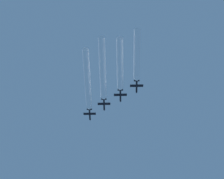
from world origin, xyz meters
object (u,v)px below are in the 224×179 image
(jet_second_echelon, at_px, (104,105))
(jet_third_echelon, at_px, (120,96))
(jet_fourth_echelon, at_px, (137,87))
(jet_lead, at_px, (90,115))

(jet_second_echelon, xyz_separation_m, jet_third_echelon, (10.61, -8.74, -1.55))
(jet_second_echelon, xyz_separation_m, jet_fourth_echelon, (20.68, -17.33, -3.22))
(jet_third_echelon, height_order, jet_fourth_echelon, jet_third_echelon)
(jet_lead, bearing_deg, jet_fourth_echelon, -41.40)
(jet_fourth_echelon, bearing_deg, jet_third_echelon, 139.53)
(jet_fourth_echelon, bearing_deg, jet_lead, 138.60)
(jet_lead, relative_size, jet_third_echelon, 1.00)
(jet_second_echelon, distance_m, jet_third_echelon, 13.83)
(jet_lead, bearing_deg, jet_third_echelon, -41.85)
(jet_second_echelon, bearing_deg, jet_lead, 135.77)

